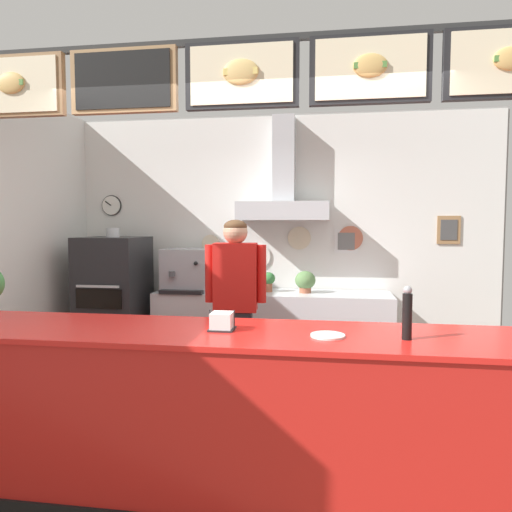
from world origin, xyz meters
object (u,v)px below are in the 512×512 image
espresso_machine (188,270)px  potted_rosemary (305,281)px  potted_basil (268,280)px  pepper_grinder (407,313)px  condiment_plate (328,335)px  shop_worker (236,307)px  napkin_holder (222,322)px  pizza_oven (114,304)px

espresso_machine → potted_rosemary: size_ratio=2.19×
potted_basil → pepper_grinder: (1.05, -2.47, 0.14)m
potted_basil → condiment_plate: size_ratio=1.14×
shop_worker → pepper_grinder: bearing=126.3°
shop_worker → napkin_holder: shop_worker is taller
shop_worker → espresso_machine: 1.31m
pizza_oven → pepper_grinder: 3.54m
condiment_plate → pepper_grinder: 0.44m
espresso_machine → pepper_grinder: size_ratio=1.80×
condiment_plate → potted_rosemary: bearing=95.5°
potted_basil → napkin_holder: (0.03, -2.39, 0.05)m
pepper_grinder → condiment_plate: bearing=180.0°
potted_rosemary → napkin_holder: bearing=-98.9°
potted_rosemary → potted_basil: 0.40m
pepper_grinder → shop_worker: bearing=131.3°
potted_rosemary → napkin_holder: napkin_holder is taller
pizza_oven → condiment_plate: (2.30, -2.23, 0.27)m
pizza_oven → pepper_grinder: size_ratio=5.49×
pizza_oven → pepper_grinder: (2.72, -2.24, 0.41)m
shop_worker → pepper_grinder: size_ratio=5.76×
potted_rosemary → condiment_plate: size_ratio=1.25×
pizza_oven → shop_worker: 1.77m
condiment_plate → pizza_oven: bearing=135.8°
napkin_holder → condiment_plate: bearing=-6.8°
condiment_plate → pepper_grinder: bearing=-0.0°
condiment_plate → espresso_machine: bearing=122.2°
pizza_oven → espresso_machine: 0.88m
espresso_machine → pizza_oven: bearing=-166.9°
pizza_oven → shop_worker: size_ratio=0.95×
potted_rosemary → napkin_holder: 2.40m
condiment_plate → shop_worker: bearing=119.8°
potted_rosemary → pepper_grinder: (0.65, -2.45, 0.14)m
potted_basil → pepper_grinder: size_ratio=0.75×
shop_worker → condiment_plate: (0.78, -1.36, 0.10)m
potted_rosemary → potted_basil: size_ratio=1.10×
pizza_oven → condiment_plate: bearing=-44.2°
pizza_oven → napkin_holder: size_ratio=10.36×
espresso_machine → pepper_grinder: bearing=-51.3°
pepper_grinder → espresso_machine: bearing=128.7°
pepper_grinder → napkin_holder: bearing=175.9°
potted_rosemary → espresso_machine: bearing=-178.6°
shop_worker → espresso_machine: shop_worker is taller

